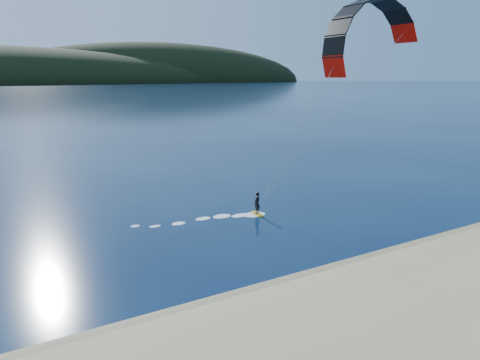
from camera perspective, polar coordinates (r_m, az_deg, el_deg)
name	(u,v)px	position (r m, az deg, el deg)	size (l,w,h in m)	color
ground	(315,342)	(20.35, 9.97, -20.54)	(1800.00, 1800.00, 0.00)	#071434
wet_sand	(260,297)	(23.41, 2.72, -15.27)	(220.00, 2.50, 0.10)	olive
headland	(0,84)	(758.20, -29.39, 11.14)	(1200.00, 310.00, 140.00)	black
kitesurfer_near	(365,59)	(34.58, 16.36, 15.19)	(21.68, 8.17, 16.35)	gold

